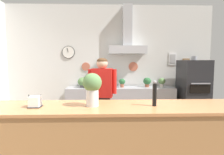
# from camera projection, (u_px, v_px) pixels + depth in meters

# --- Properties ---
(back_wall_assembly) EXTENTS (5.63, 3.06, 3.09)m
(back_wall_assembly) POSITION_uv_depth(u_px,v_px,m) (111.00, 59.00, 4.97)
(back_wall_assembly) COLOR #9E9E99
(back_wall_assembly) RESTS_ON ground_plane
(service_counter) EXTENTS (4.80, 0.64, 1.10)m
(service_counter) POSITION_uv_depth(u_px,v_px,m) (115.00, 154.00, 2.06)
(service_counter) COLOR #B77F4C
(service_counter) RESTS_ON ground_plane
(back_prep_counter) EXTENTS (2.76, 0.56, 0.90)m
(back_prep_counter) POSITION_uv_depth(u_px,v_px,m) (120.00, 105.00, 4.84)
(back_prep_counter) COLOR #A3A5AD
(back_prep_counter) RESTS_ON ground_plane
(pizza_oven) EXTENTS (0.64, 0.74, 1.70)m
(pizza_oven) POSITION_uv_depth(u_px,v_px,m) (193.00, 92.00, 4.70)
(pizza_oven) COLOR #232326
(pizza_oven) RESTS_ON ground_plane
(shop_worker) EXTENTS (0.53, 0.27, 1.64)m
(shop_worker) POSITION_uv_depth(u_px,v_px,m) (102.00, 98.00, 3.46)
(shop_worker) COLOR #232328
(shop_worker) RESTS_ON ground_plane
(espresso_machine) EXTENTS (0.57, 0.45, 0.43)m
(espresso_machine) POSITION_uv_depth(u_px,v_px,m) (104.00, 79.00, 4.74)
(espresso_machine) COLOR #B7BABF
(espresso_machine) RESTS_ON back_prep_counter
(potted_thyme) EXTENTS (0.21, 0.21, 0.25)m
(potted_thyme) POSITION_uv_depth(u_px,v_px,m) (147.00, 82.00, 4.83)
(potted_thyme) COLOR #9E563D
(potted_thyme) RESTS_ON back_prep_counter
(potted_basil) EXTENTS (0.24, 0.24, 0.26)m
(potted_basil) POSITION_uv_depth(u_px,v_px,m) (82.00, 82.00, 4.77)
(potted_basil) COLOR #4C4C51
(potted_basil) RESTS_ON back_prep_counter
(potted_rosemary) EXTENTS (0.16, 0.16, 0.22)m
(potted_rosemary) POSITION_uv_depth(u_px,v_px,m) (122.00, 82.00, 4.80)
(potted_rosemary) COLOR #9E563D
(potted_rosemary) RESTS_ON back_prep_counter
(potted_oregano) EXTENTS (0.18, 0.18, 0.24)m
(potted_oregano) POSITION_uv_depth(u_px,v_px,m) (162.00, 82.00, 4.80)
(potted_oregano) COLOR beige
(potted_oregano) RESTS_ON back_prep_counter
(pepper_grinder) EXTENTS (0.04, 0.04, 0.28)m
(pepper_grinder) POSITION_uv_depth(u_px,v_px,m) (155.00, 93.00, 1.99)
(pepper_grinder) COLOR black
(pepper_grinder) RESTS_ON service_counter
(basil_vase) EXTENTS (0.20, 0.20, 0.36)m
(basil_vase) POSITION_uv_depth(u_px,v_px,m) (92.00, 88.00, 1.98)
(basil_vase) COLOR silver
(basil_vase) RESTS_ON service_counter
(napkin_holder) EXTENTS (0.13, 0.13, 0.13)m
(napkin_holder) POSITION_uv_depth(u_px,v_px,m) (35.00, 102.00, 1.95)
(napkin_holder) COLOR #262628
(napkin_holder) RESTS_ON service_counter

